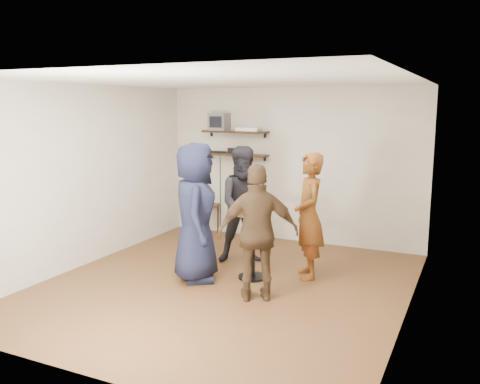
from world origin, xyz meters
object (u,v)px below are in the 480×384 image
object	(u,v)px
dvd_deck	(249,129)
side_table	(204,209)
person_dark	(246,205)
person_plaid	(309,216)
person_navy	(195,212)
person_brown	(258,233)
drinks_table	(253,236)
radio	(234,151)
crt_monitor	(220,122)

from	to	relation	value
dvd_deck	side_table	world-z (taller)	dvd_deck
person_dark	person_plaid	bearing A→B (deg)	-46.27
dvd_deck	person_navy	distance (m)	2.54
dvd_deck	person_plaid	world-z (taller)	dvd_deck
dvd_deck	person_plaid	xyz separation A→B (m)	(1.60, -1.59, -1.05)
side_table	person_brown	bearing A→B (deg)	-49.27
person_navy	person_brown	bearing A→B (deg)	-135.14
person_navy	dvd_deck	bearing A→B (deg)	-22.20
drinks_table	person_dark	bearing A→B (deg)	121.74
dvd_deck	person_plaid	distance (m)	2.49
drinks_table	person_brown	xyz separation A→B (m)	(0.36, -0.66, 0.23)
side_table	drinks_table	distance (m)	2.50
person_dark	person_brown	bearing A→B (deg)	-91.43
dvd_deck	person_navy	world-z (taller)	dvd_deck
person_plaid	person_navy	xyz separation A→B (m)	(-1.32, -0.74, 0.07)
side_table	person_plaid	world-z (taller)	person_plaid
drinks_table	person_dark	xyz separation A→B (m)	(-0.40, 0.64, 0.27)
drinks_table	radio	bearing A→B (deg)	121.95
crt_monitor	dvd_deck	bearing A→B (deg)	0.00
drinks_table	person_brown	bearing A→B (deg)	-61.12
crt_monitor	side_table	xyz separation A→B (m)	(-0.23, -0.18, -1.56)
dvd_deck	radio	bearing A→B (deg)	180.00
drinks_table	person_plaid	world-z (taller)	person_plaid
person_navy	person_brown	size ratio (longest dim) A/B	1.12
dvd_deck	drinks_table	distance (m)	2.54
dvd_deck	radio	distance (m)	0.47
crt_monitor	dvd_deck	world-z (taller)	crt_monitor
radio	person_dark	world-z (taller)	person_dark
radio	person_navy	distance (m)	2.47
person_plaid	person_brown	size ratio (longest dim) A/B	1.03
radio	person_brown	size ratio (longest dim) A/B	0.13
radio	person_brown	world-z (taller)	person_brown
person_navy	person_brown	distance (m)	1.07
person_plaid	side_table	bearing A→B (deg)	-149.76
crt_monitor	person_dark	world-z (taller)	crt_monitor
crt_monitor	dvd_deck	distance (m)	0.58
drinks_table	person_plaid	distance (m)	0.80
person_dark	person_brown	xyz separation A→B (m)	(0.76, -1.30, -0.04)
side_table	person_brown	size ratio (longest dim) A/B	0.33
person_brown	side_table	bearing A→B (deg)	-78.15
person_plaid	person_navy	size ratio (longest dim) A/B	0.92
dvd_deck	person_dark	world-z (taller)	dvd_deck
side_table	person_navy	world-z (taller)	person_navy
side_table	person_brown	xyz separation A→B (m)	(2.11, -2.45, 0.36)
person_brown	crt_monitor	bearing A→B (deg)	-83.32
side_table	person_plaid	bearing A→B (deg)	-30.55
drinks_table	person_brown	distance (m)	0.79
drinks_table	person_navy	size ratio (longest dim) A/B	0.50
dvd_deck	person_navy	bearing A→B (deg)	-83.05
crt_monitor	person_navy	distance (m)	2.71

